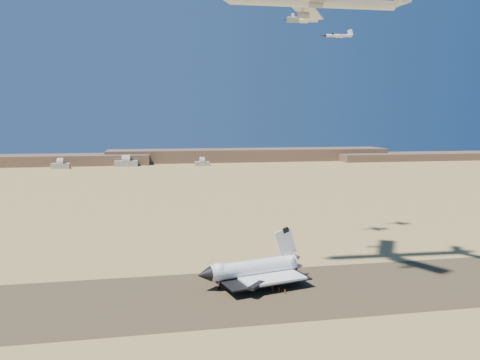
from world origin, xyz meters
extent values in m
plane|color=#A68949|center=(0.00, 0.00, 0.00)|extent=(1200.00, 1200.00, 0.00)
cube|color=brown|center=(0.00, 0.00, 0.03)|extent=(600.00, 50.00, 0.06)
cube|color=brown|center=(-220.00, 520.00, 7.00)|extent=(380.00, 60.00, 14.00)
cube|color=brown|center=(120.00, 540.00, 9.00)|extent=(420.00, 60.00, 18.00)
cube|color=brown|center=(400.00, 510.00, 5.50)|extent=(300.00, 60.00, 11.00)
cube|color=#A5A092|center=(-140.00, 470.00, 3.25)|extent=(22.00, 14.00, 6.50)
cube|color=#A5A092|center=(-60.00, 485.00, 3.75)|extent=(30.00, 15.00, 7.50)
cube|color=#A5A092|center=(40.00, 475.00, 2.75)|extent=(19.00, 12.50, 5.50)
cylinder|color=white|center=(9.40, 9.40, 6.16)|extent=(33.26, 13.34, 5.75)
cone|color=black|center=(-8.74, 4.99, 6.16)|extent=(5.78, 6.39, 5.46)
sphere|color=white|center=(-3.56, 6.25, 6.98)|extent=(5.33, 5.33, 5.33)
cube|color=white|center=(13.39, 10.37, 3.80)|extent=(27.75, 29.26, 0.92)
cube|color=black|center=(11.39, 9.88, 3.33)|extent=(35.72, 31.20, 0.51)
cube|color=white|center=(22.36, 12.55, 14.16)|extent=(9.41, 2.95, 11.82)
cylinder|color=gray|center=(-3.56, 6.25, 1.64)|extent=(0.37, 0.37, 3.28)
cylinder|color=black|center=(-3.56, 6.25, 0.56)|extent=(1.21, 0.72, 1.13)
cylinder|color=gray|center=(16.59, 5.87, 1.64)|extent=(0.37, 0.37, 3.28)
cylinder|color=black|center=(16.59, 5.87, 0.56)|extent=(1.21, 0.72, 1.13)
cylinder|color=gray|center=(14.17, 15.84, 1.64)|extent=(0.37, 0.37, 3.28)
cylinder|color=black|center=(14.17, 15.84, 0.56)|extent=(1.21, 0.72, 1.13)
cube|color=silver|center=(34.16, 26.73, 100.48)|extent=(20.11, 26.83, 0.62)
cube|color=silver|center=(63.78, 17.27, 102.41)|extent=(9.25, 10.78, 0.44)
cylinder|color=gray|center=(29.84, 4.86, 97.83)|extent=(4.48, 2.45, 2.29)
cylinder|color=gray|center=(30.42, 20.70, 97.83)|extent=(4.48, 2.45, 2.29)
cylinder|color=gray|center=(28.95, 28.68, 97.83)|extent=(4.48, 2.45, 2.29)
imported|color=#D14F0C|center=(16.71, 0.21, 0.89)|extent=(0.59, 0.71, 1.65)
imported|color=#D14F0C|center=(18.21, -2.01, 0.88)|extent=(0.61, 0.87, 1.64)
imported|color=#D14F0C|center=(14.41, 0.72, 1.02)|extent=(1.24, 1.13, 1.91)
cylinder|color=silver|center=(43.92, 61.34, 104.80)|extent=(13.25, 2.31, 1.54)
cone|color=black|center=(36.02, 61.80, 104.80)|extent=(2.94, 1.59, 1.43)
sphere|color=black|center=(40.63, 61.53, 105.35)|extent=(1.54, 1.54, 1.54)
cube|color=silver|center=(45.02, 61.27, 104.58)|extent=(4.36, 9.00, 0.27)
cube|color=silver|center=(49.40, 61.01, 104.80)|extent=(2.74, 5.63, 0.22)
cube|color=silver|center=(49.62, 61.00, 106.34)|extent=(3.33, 0.47, 3.72)
cylinder|color=silver|center=(66.12, 72.92, 100.74)|extent=(12.65, 3.70, 1.47)
cone|color=black|center=(58.69, 74.27, 100.74)|extent=(2.93, 1.83, 1.36)
sphere|color=black|center=(63.02, 73.48, 101.26)|extent=(1.47, 1.47, 1.47)
cube|color=silver|center=(67.15, 72.73, 100.53)|extent=(5.11, 8.91, 0.26)
cube|color=silver|center=(71.28, 71.98, 100.74)|extent=(3.21, 5.57, 0.21)
cube|color=silver|center=(71.49, 71.94, 102.21)|extent=(3.17, 0.83, 3.55)
camera|label=1|loc=(-25.43, -150.77, 58.58)|focal=35.00mm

